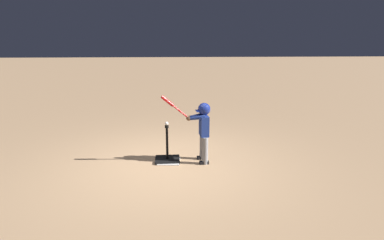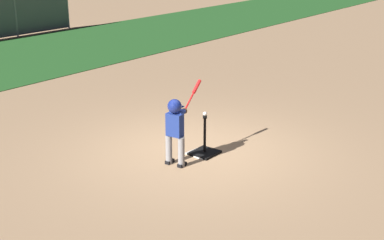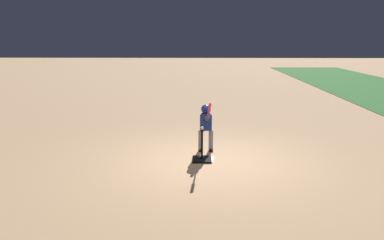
# 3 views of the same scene
# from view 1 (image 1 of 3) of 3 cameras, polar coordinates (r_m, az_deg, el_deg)

# --- Properties ---
(ground_plane) EXTENTS (90.00, 90.00, 0.00)m
(ground_plane) POSITION_cam_1_polar(r_m,az_deg,el_deg) (6.00, -5.02, -8.48)
(ground_plane) COLOR tan
(home_plate) EXTENTS (0.48, 0.48, 0.02)m
(home_plate) POSITION_cam_1_polar(r_m,az_deg,el_deg) (6.15, -4.41, -7.77)
(home_plate) COLOR white
(home_plate) RESTS_ON ground_plane
(batting_tee) EXTENTS (0.50, 0.45, 0.75)m
(batting_tee) POSITION_cam_1_polar(r_m,az_deg,el_deg) (6.17, -4.71, -6.93)
(batting_tee) COLOR black
(batting_tee) RESTS_ON ground_plane
(batter_child) EXTENTS (0.96, 0.39, 1.38)m
(batter_child) POSITION_cam_1_polar(r_m,az_deg,el_deg) (5.88, 1.98, -0.90)
(batter_child) COLOR gray
(batter_child) RESTS_ON ground_plane
(baseball) EXTENTS (0.07, 0.07, 0.07)m
(baseball) POSITION_cam_1_polar(r_m,az_deg,el_deg) (5.95, -4.84, -0.69)
(baseball) COLOR white
(baseball) RESTS_ON batting_tee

